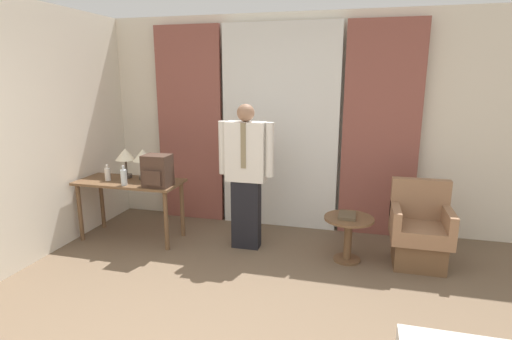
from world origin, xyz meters
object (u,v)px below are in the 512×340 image
object	(u,v)px
desk	(130,189)
side_table	(348,231)
person	(246,172)
armchair	(419,234)
table_lamp_left	(125,156)
bottle_by_lamp	(108,174)
bottle_near_edge	(124,177)
backpack	(157,171)
book	(347,216)
table_lamp_right	(143,157)

from	to	relation	value
desk	side_table	size ratio (longest dim) A/B	2.40
person	armchair	distance (m)	1.95
person	armchair	world-z (taller)	person
table_lamp_left	bottle_by_lamp	distance (m)	0.30
bottle_by_lamp	side_table	distance (m)	2.86
desk	bottle_near_edge	xyz separation A→B (m)	(0.05, -0.19, 0.20)
bottle_near_edge	desk	bearing A→B (deg)	104.62
table_lamp_left	person	distance (m)	1.54
table_lamp_left	desk	bearing A→B (deg)	-48.38
table_lamp_left	side_table	xyz separation A→B (m)	(2.68, -0.11, -0.66)
backpack	person	xyz separation A→B (m)	(0.97, 0.23, -0.01)
armchair	bottle_by_lamp	bearing A→B (deg)	-177.33
bottle_by_lamp	armchair	world-z (taller)	bottle_by_lamp
bottle_by_lamp	person	size ratio (longest dim) A/B	0.12
side_table	book	size ratio (longest dim) A/B	2.05
desk	table_lamp_left	size ratio (longest dim) A/B	3.43
table_lamp_right	armchair	size ratio (longest dim) A/B	0.41
person	table_lamp_left	bearing A→B (deg)	178.66
desk	person	xyz separation A→B (m)	(1.42, 0.10, 0.28)
armchair	book	world-z (taller)	armchair
table_lamp_right	person	xyz separation A→B (m)	(1.30, -0.04, -0.10)
backpack	side_table	size ratio (longest dim) A/B	0.69
side_table	bottle_near_edge	bearing A→B (deg)	-175.32
table_lamp_right	bottle_near_edge	world-z (taller)	table_lamp_right
bottle_by_lamp	person	xyz separation A→B (m)	(1.68, 0.14, 0.09)
desk	bottle_near_edge	distance (m)	0.28
person	book	xyz separation A→B (m)	(1.13, -0.07, -0.39)
desk	table_lamp_left	xyz separation A→B (m)	(-0.12, 0.13, 0.38)
bottle_near_edge	bottle_by_lamp	world-z (taller)	bottle_near_edge
bottle_near_edge	side_table	world-z (taller)	bottle_near_edge
side_table	armchair	bearing A→B (deg)	7.79
side_table	backpack	bearing A→B (deg)	-175.84
desk	bottle_by_lamp	size ratio (longest dim) A/B	6.51
book	table_lamp_left	bearing A→B (deg)	177.76
bottle_by_lamp	person	distance (m)	1.68
desk	bottle_near_edge	size ratio (longest dim) A/B	5.49
table_lamp_right	person	size ratio (longest dim) A/B	0.22
table_lamp_right	backpack	size ratio (longest dim) A/B	1.01
bottle_by_lamp	backpack	xyz separation A→B (m)	(0.71, -0.09, 0.10)
desk	armchair	distance (m)	3.30
bottle_near_edge	person	size ratio (longest dim) A/B	0.14
desk	backpack	world-z (taller)	backpack
backpack	book	world-z (taller)	backpack
side_table	table_lamp_right	bearing A→B (deg)	177.35
person	backpack	bearing A→B (deg)	-166.59
bottle_near_edge	bottle_by_lamp	bearing A→B (deg)	155.74
table_lamp_left	table_lamp_right	world-z (taller)	same
book	bottle_by_lamp	bearing A→B (deg)	-178.44
table_lamp_left	bottle_near_edge	xyz separation A→B (m)	(0.17, -0.32, -0.18)
table_lamp_right	bottle_near_edge	bearing A→B (deg)	-102.43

